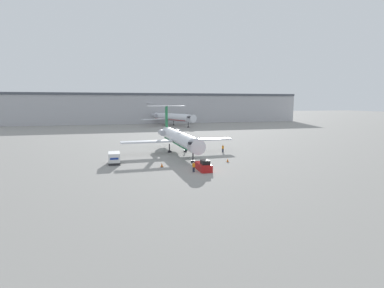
{
  "coord_description": "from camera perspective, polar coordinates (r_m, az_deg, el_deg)",
  "views": [
    {
      "loc": [
        -14.49,
        -46.74,
        11.42
      ],
      "look_at": [
        0.0,
        8.44,
        3.4
      ],
      "focal_mm": 28.0,
      "sensor_mm": 36.0,
      "label": 1
    }
  ],
  "objects": [
    {
      "name": "pushback_tug",
      "position": [
        50.46,
        2.22,
        -4.24
      ],
      "size": [
        1.87,
        4.42,
        1.93
      ],
      "color": "#B21919",
      "rests_on": "ground"
    },
    {
      "name": "airplane_parked_far_left",
      "position": [
        147.55,
        -4.07,
        5.16
      ],
      "size": [
        29.8,
        35.56,
        11.07
      ],
      "color": "silver",
      "rests_on": "ground"
    },
    {
      "name": "airplane_main",
      "position": [
        67.54,
        -2.63,
        1.22
      ],
      "size": [
        25.58,
        29.01,
        10.49
      ],
      "color": "silver",
      "rests_on": "ground"
    },
    {
      "name": "luggage_cart",
      "position": [
        57.58,
        -14.59,
        -2.62
      ],
      "size": [
        2.07,
        3.74,
        2.13
      ],
      "color": "#232326",
      "rests_on": "ground"
    },
    {
      "name": "worker_near_tug",
      "position": [
        49.28,
        0.32,
        -4.36
      ],
      "size": [
        0.4,
        0.24,
        1.68
      ],
      "color": "#232838",
      "rests_on": "ground"
    },
    {
      "name": "ground_plane",
      "position": [
        50.24,
        2.45,
        -5.15
      ],
      "size": [
        600.0,
        600.0,
        0.0
      ],
      "primitive_type": "plane",
      "color": "gray"
    },
    {
      "name": "terminal_building",
      "position": [
        167.4,
        -9.81,
        6.74
      ],
      "size": [
        180.0,
        16.8,
        16.11
      ],
      "color": "#B2B2B7",
      "rests_on": "ground"
    },
    {
      "name": "worker_by_wing",
      "position": [
        68.87,
        5.9,
        -0.84
      ],
      "size": [
        0.4,
        0.24,
        1.71
      ],
      "color": "#232838",
      "rests_on": "ground"
    },
    {
      "name": "traffic_cone_left",
      "position": [
        53.33,
        -5.76,
        -4.01
      ],
      "size": [
        0.61,
        0.61,
        0.75
      ],
      "color": "black",
      "rests_on": "ground"
    },
    {
      "name": "traffic_cone_right",
      "position": [
        57.91,
        6.81,
        -3.11
      ],
      "size": [
        0.57,
        0.57,
        0.67
      ],
      "color": "black",
      "rests_on": "ground"
    }
  ]
}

